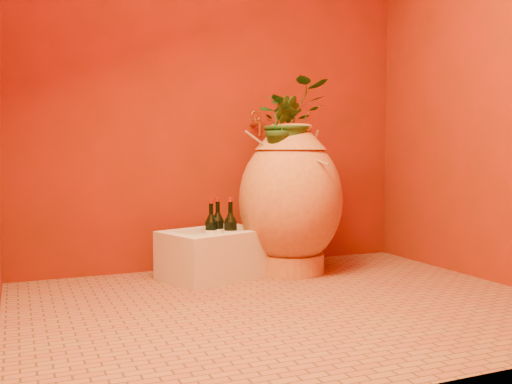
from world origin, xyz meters
name	(u,v)px	position (x,y,z in m)	size (l,w,h in m)	color
floor	(289,305)	(0.00, 0.00, 0.00)	(2.50, 2.50, 0.00)	brown
wall_back	(218,65)	(0.00, 1.00, 1.25)	(2.50, 0.02, 2.50)	#621E05
wall_right	(498,53)	(1.25, 0.00, 1.25)	(0.02, 2.00, 2.50)	#621E05
amphora	(290,199)	(0.33, 0.65, 0.44)	(0.76, 0.76, 0.88)	#BA7834
stone_basin	(215,255)	(-0.13, 0.70, 0.13)	(0.67, 0.58, 0.27)	beige
wine_bottle_a	(218,231)	(-0.09, 0.76, 0.26)	(0.07, 0.07, 0.30)	black
wine_bottle_b	(231,233)	(-0.05, 0.64, 0.26)	(0.08, 0.08, 0.31)	black
wine_bottle_c	(211,232)	(-0.13, 0.75, 0.25)	(0.07, 0.07, 0.30)	black
wall_tap	(257,122)	(0.22, 0.92, 0.90)	(0.07, 0.14, 0.16)	#A36F25
plant_main	(289,120)	(0.32, 0.65, 0.90)	(0.42, 0.37, 0.47)	#1D4418
plant_side	(282,127)	(0.24, 0.58, 0.86)	(0.19, 0.16, 0.35)	#1D4418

